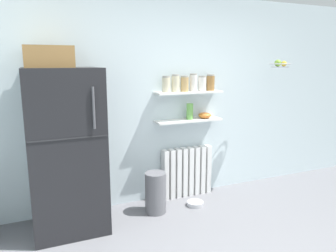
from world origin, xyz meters
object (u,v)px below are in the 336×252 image
Objects in this scene: shelf_bowl at (205,115)px; storage_jar_4 at (202,83)px; storage_jar_2 at (185,84)px; hanging_fruit_basket at (280,64)px; storage_jar_1 at (176,83)px; storage_jar_0 at (166,84)px; refrigerator at (66,147)px; vase at (190,111)px; pet_food_bowl at (195,204)px; trash_bin at (156,193)px; storage_jar_5 at (210,83)px; radiator at (187,172)px; storage_jar_3 at (193,82)px.

storage_jar_4 is at bearing -180.00° from shelf_bowl.
storage_jar_2 is 0.71× the size of hanging_fruit_basket.
storage_jar_1 is 0.12m from storage_jar_2.
storage_jar_4 is (0.50, -0.00, -0.00)m from storage_jar_0.
hanging_fruit_basket is (0.95, -0.28, 0.66)m from shelf_bowl.
vase is (1.57, 0.24, 0.24)m from refrigerator.
storage_jar_2 is 1.51m from pet_food_bowl.
storage_jar_0 is at bearing 169.28° from hanging_fruit_basket.
storage_jar_0 is 1.16× the size of shelf_bowl.
storage_jar_4 is 0.94× the size of vase.
storage_jar_5 is at bearing 17.09° from trash_bin.
radiator is 1.19m from storage_jar_4.
storage_jar_2 is 0.40× the size of trash_bin.
storage_jar_3 is (0.25, 0.00, 0.00)m from storage_jar_1.
trash_bin is (-0.38, -0.27, -1.27)m from storage_jar_1.
vase is (0.02, -0.03, 0.82)m from radiator.
pet_food_bowl is 0.74× the size of hanging_fruit_basket.
trash_bin is at bearing -151.81° from storage_jar_2.
vase is at bearing 8.53° from refrigerator.
refrigerator is 2.86m from hanging_fruit_basket.
refrigerator is 1.97m from storage_jar_5.
storage_jar_2 is 0.37m from storage_jar_5.
storage_jar_4 is 0.42m from shelf_bowl.
refrigerator is at bearing -170.30° from radiator.
storage_jar_1 reaches higher than storage_jar_4.
storage_jar_2 is (0.25, 0.00, -0.00)m from storage_jar_0.
shelf_bowl reaches higher than pet_food_bowl.
radiator is at bearing 170.88° from storage_jar_4.
pet_food_bowl is at bearing -133.15° from shelf_bowl.
storage_jar_1 is at bearing 115.41° from pet_food_bowl.
trash_bin is (-0.50, -0.27, -1.26)m from storage_jar_2.
storage_jar_1 is at bearing 35.48° from trash_bin.
storage_jar_5 is (0.50, 0.00, -0.00)m from storage_jar_1.
storage_jar_2 is 0.96× the size of vase.
storage_jar_5 is 0.43m from shelf_bowl.
storage_jar_5 is at bearing 0.00° from storage_jar_1.
trash_bin is at bearing -133.24° from storage_jar_0.
refrigerator is 1.40m from storage_jar_0.
storage_jar_0 is 0.37m from storage_jar_3.
hanging_fruit_basket is (1.23, 0.02, 1.72)m from pet_food_bowl.
storage_jar_0 is 0.48m from vase.
storage_jar_0 is 1.03× the size of storage_jar_4.
radiator is 0.79m from shelf_bowl.
refrigerator reaches higher than storage_jar_2.
refrigerator is 9.25× the size of pet_food_bowl.
pet_food_bowl is at bearing -101.18° from vase.
vase is (-0.30, 0.00, -0.36)m from storage_jar_5.
pet_food_bowl is (0.02, -0.30, -1.48)m from storage_jar_2.
shelf_bowl is at bearing 0.00° from storage_jar_4.
storage_jar_1 is (-0.19, -0.03, 1.19)m from radiator.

